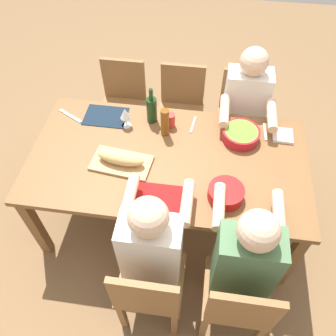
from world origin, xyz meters
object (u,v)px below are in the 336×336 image
at_px(wine_glass, 125,114).
at_px(napkin_stack, 283,136).
at_px(wine_bottle, 152,109).
at_px(cutting_board, 121,163).
at_px(bread_loaf, 121,158).
at_px(chair_near_right, 123,101).
at_px(serving_bowl_fruit, 226,193).
at_px(dining_table, 168,165).
at_px(beer_bottle, 165,122).
at_px(chair_far_left, 238,303).
at_px(diner_far_left, 244,258).
at_px(chair_far_center, 149,290).
at_px(diner_far_center, 153,246).
at_px(chair_near_left, 240,112).
at_px(cup_near_center, 170,120).
at_px(serving_bowl_salad, 241,134).
at_px(chair_near_center, 181,107).
at_px(diner_near_left, 245,108).

bearing_deg(wine_glass, napkin_stack, -177.63).
bearing_deg(wine_bottle, cutting_board, 73.45).
bearing_deg(napkin_stack, bread_loaf, 20.60).
bearing_deg(cutting_board, napkin_stack, -159.40).
relative_size(chair_near_right, serving_bowl_fruit, 3.80).
distance_m(dining_table, beer_bottle, 0.30).
xyz_separation_m(chair_far_left, diner_far_left, (-0.00, -0.18, 0.21)).
height_order(dining_table, chair_far_center, chair_far_center).
height_order(cutting_board, napkin_stack, napkin_stack).
distance_m(dining_table, bread_loaf, 0.35).
bearing_deg(wine_bottle, chair_far_center, 98.21).
bearing_deg(diner_far_center, cutting_board, -60.90).
xyz_separation_m(chair_near_left, bread_loaf, (0.83, 0.92, 0.32)).
bearing_deg(cup_near_center, bread_loaf, 56.04).
bearing_deg(wine_bottle, chair_near_right, -52.96).
distance_m(chair_far_left, chair_near_left, 1.65).
relative_size(dining_table, diner_far_left, 1.59).
xyz_separation_m(chair_far_center, serving_bowl_salad, (-0.49, -1.08, 0.30)).
height_order(chair_near_center, beer_bottle, beer_bottle).
height_order(chair_near_right, serving_bowl_fruit, chair_near_right).
bearing_deg(chair_near_left, serving_bowl_fruit, 83.36).
xyz_separation_m(serving_bowl_salad, serving_bowl_fruit, (0.09, 0.52, 0.00)).
bearing_deg(wine_bottle, chair_near_left, -145.87).
height_order(chair_far_left, chair_near_left, same).
bearing_deg(diner_far_left, dining_table, -50.64).
bearing_deg(dining_table, wine_glass, -37.60).
height_order(cup_near_center, napkin_stack, cup_near_center).
bearing_deg(napkin_stack, diner_far_center, 50.47).
relative_size(beer_bottle, wine_glass, 1.33).
relative_size(dining_table, napkin_stack, 13.67).
relative_size(chair_near_center, cup_near_center, 7.80).
height_order(dining_table, diner_far_left, diner_far_left).
height_order(serving_bowl_fruit, wine_glass, wine_glass).
relative_size(chair_near_right, diner_far_center, 0.71).
height_order(chair_near_center, diner_near_left, diner_near_left).
distance_m(dining_table, chair_near_right, 1.00).
distance_m(chair_near_right, cutting_board, 0.98).
distance_m(chair_far_center, diner_far_center, 0.28).
bearing_deg(wine_bottle, napkin_stack, 177.70).
relative_size(chair_near_left, napkin_stack, 6.07).
relative_size(serving_bowl_salad, bread_loaf, 0.83).
relative_size(chair_far_center, cup_near_center, 7.80).
height_order(cutting_board, wine_glass, wine_glass).
relative_size(dining_table, chair_near_left, 2.25).
distance_m(diner_near_left, bread_loaf, 1.12).
distance_m(chair_far_left, cutting_board, 1.14).
bearing_deg(wine_bottle, cup_near_center, 165.18).
xyz_separation_m(diner_far_center, beer_bottle, (0.05, -0.87, 0.15)).
bearing_deg(cup_near_center, diner_far_center, 91.59).
bearing_deg(wine_glass, wine_bottle, -154.26).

